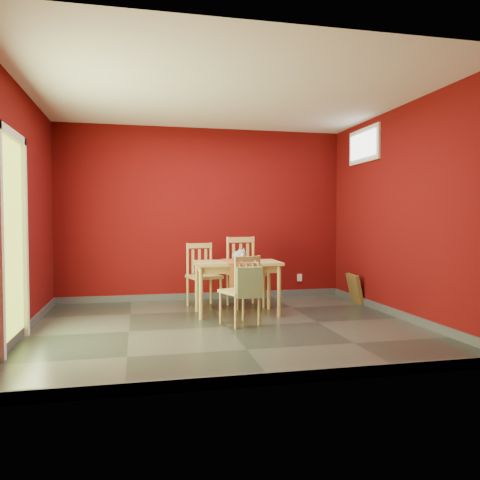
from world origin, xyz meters
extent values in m
plane|color=#2D342D|center=(0.00, 0.00, 0.00)|extent=(4.50, 4.50, 0.00)
plane|color=#530809|center=(0.00, 2.00, 1.35)|extent=(4.50, 0.00, 4.50)
plane|color=#530809|center=(0.00, -2.00, 1.35)|extent=(4.50, 0.00, 4.50)
plane|color=#530809|center=(-2.25, 0.00, 1.35)|extent=(0.00, 4.00, 4.00)
plane|color=#530809|center=(2.25, 0.00, 1.35)|extent=(0.00, 4.00, 4.00)
plane|color=white|center=(0.00, 0.00, 2.70)|extent=(4.50, 4.50, 0.00)
cube|color=#3F4244|center=(0.00, 1.99, 0.05)|extent=(4.50, 0.02, 0.10)
cube|color=#3F4244|center=(0.00, -1.99, 0.05)|extent=(4.50, 0.02, 0.10)
cube|color=#3F4244|center=(-2.24, 0.00, 0.05)|extent=(0.03, 4.00, 0.10)
cube|color=#3F4244|center=(2.24, 0.00, 0.05)|extent=(0.03, 4.00, 0.10)
cube|color=#B7D838|center=(-2.24, -0.40, 1.02)|extent=(0.02, 0.85, 2.05)
cube|color=white|center=(-2.21, 0.06, 1.06)|extent=(0.06, 0.08, 2.13)
cube|color=white|center=(-2.21, -0.40, 2.09)|extent=(0.06, 1.01, 0.08)
cube|color=white|center=(2.23, 1.00, 2.35)|extent=(0.03, 0.90, 0.50)
cube|color=white|center=(2.21, 1.00, 2.35)|extent=(0.02, 0.76, 0.36)
cube|color=silver|center=(1.60, 1.99, 0.30)|extent=(0.08, 0.02, 0.12)
cube|color=tan|center=(0.26, 0.70, 0.69)|extent=(1.15, 0.70, 0.04)
cube|color=tan|center=(0.26, 0.70, 0.62)|extent=(1.03, 0.58, 0.09)
cylinder|color=tan|center=(-0.25, 0.45, 0.33)|extent=(0.05, 0.05, 0.67)
cylinder|color=tan|center=(-0.23, 0.99, 0.33)|extent=(0.05, 0.05, 0.67)
cylinder|color=tan|center=(0.76, 0.41, 0.33)|extent=(0.05, 0.05, 0.67)
cylinder|color=tan|center=(0.78, 0.96, 0.33)|extent=(0.05, 0.05, 0.67)
cube|color=brown|center=(0.26, 0.70, 0.71)|extent=(0.36, 0.70, 0.01)
cube|color=brown|center=(0.26, 0.35, 0.53)|extent=(0.33, 0.02, 0.34)
cube|color=tan|center=(-0.09, 1.33, 0.44)|extent=(0.52, 0.52, 0.04)
cylinder|color=tan|center=(-0.22, 1.10, 0.21)|extent=(0.04, 0.04, 0.42)
cylinder|color=tan|center=(-0.31, 1.46, 0.21)|extent=(0.04, 0.04, 0.42)
cylinder|color=tan|center=(0.13, 1.19, 0.21)|extent=(0.04, 0.04, 0.42)
cylinder|color=tan|center=(0.04, 1.55, 0.21)|extent=(0.04, 0.04, 0.42)
cylinder|color=tan|center=(-0.31, 1.46, 0.69)|extent=(0.04, 0.04, 0.46)
cylinder|color=tan|center=(0.04, 1.55, 0.69)|extent=(0.04, 0.04, 0.46)
cube|color=tan|center=(-0.13, 1.50, 0.88)|extent=(0.38, 0.13, 0.07)
cube|color=tan|center=(-0.23, 1.48, 0.65)|extent=(0.04, 0.03, 0.36)
cube|color=tan|center=(-0.13, 1.50, 0.65)|extent=(0.04, 0.03, 0.36)
cube|color=tan|center=(-0.04, 1.53, 0.65)|extent=(0.04, 0.03, 0.36)
cube|color=tan|center=(0.50, 1.21, 0.48)|extent=(0.53, 0.53, 0.04)
cylinder|color=tan|center=(0.33, 0.99, 0.23)|extent=(0.04, 0.04, 0.46)
cylinder|color=tan|center=(0.27, 1.38, 0.23)|extent=(0.04, 0.04, 0.46)
cylinder|color=tan|center=(0.73, 1.05, 0.23)|extent=(0.04, 0.04, 0.46)
cylinder|color=tan|center=(0.67, 1.44, 0.23)|extent=(0.04, 0.04, 0.46)
cylinder|color=tan|center=(0.27, 1.38, 0.76)|extent=(0.04, 0.04, 0.50)
cylinder|color=tan|center=(0.67, 1.44, 0.76)|extent=(0.04, 0.04, 0.50)
cube|color=tan|center=(0.47, 1.41, 0.96)|extent=(0.43, 0.10, 0.08)
cube|color=tan|center=(0.36, 1.40, 0.71)|extent=(0.04, 0.03, 0.39)
cube|color=tan|center=(0.47, 1.41, 0.71)|extent=(0.04, 0.03, 0.39)
cube|color=tan|center=(0.58, 1.43, 0.71)|extent=(0.04, 0.03, 0.39)
cube|color=tan|center=(0.17, 0.10, 0.40)|extent=(0.50, 0.50, 0.04)
cylinder|color=tan|center=(0.26, 0.31, 0.19)|extent=(0.03, 0.03, 0.38)
cylinder|color=tan|center=(0.38, 0.00, 0.19)|extent=(0.03, 0.03, 0.38)
cylinder|color=tan|center=(-0.05, 0.19, 0.19)|extent=(0.03, 0.03, 0.38)
cylinder|color=tan|center=(0.07, -0.12, 0.19)|extent=(0.03, 0.03, 0.38)
cylinder|color=tan|center=(0.38, 0.00, 0.62)|extent=(0.03, 0.03, 0.42)
cylinder|color=tan|center=(0.07, -0.12, 0.62)|extent=(0.03, 0.03, 0.42)
cube|color=tan|center=(0.23, -0.06, 0.80)|extent=(0.34, 0.16, 0.06)
cube|color=tan|center=(0.32, -0.02, 0.59)|extent=(0.04, 0.03, 0.32)
cube|color=tan|center=(0.23, -0.06, 0.59)|extent=(0.04, 0.03, 0.32)
cube|color=tan|center=(0.14, -0.09, 0.59)|extent=(0.04, 0.03, 0.32)
cube|color=#688656|center=(0.23, -0.14, 0.53)|extent=(0.30, 0.09, 0.36)
cylinder|color=#688656|center=(0.15, -0.08, 0.77)|extent=(0.01, 0.15, 0.01)
cylinder|color=#688656|center=(0.31, -0.08, 0.77)|extent=(0.01, 0.15, 0.01)
cube|color=brown|center=(2.19, 1.17, 0.22)|extent=(0.19, 0.45, 0.44)
cube|color=black|center=(2.19, 1.17, 0.22)|extent=(0.12, 0.31, 0.30)
camera|label=1|loc=(-1.02, -5.35, 1.25)|focal=35.00mm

